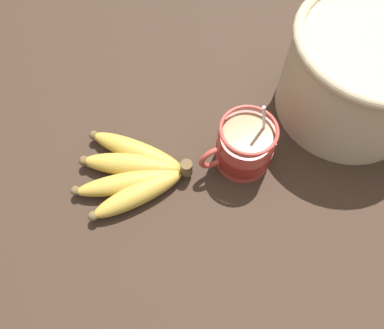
# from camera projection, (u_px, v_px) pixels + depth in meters

# --- Properties ---
(table) EXTENTS (1.16, 1.16, 0.03)m
(table) POSITION_uv_depth(u_px,v_px,m) (216.00, 158.00, 0.68)
(table) COLOR #332319
(table) RESTS_ON ground
(coffee_mug) EXTENTS (0.13, 0.10, 0.15)m
(coffee_mug) POSITION_uv_depth(u_px,v_px,m) (244.00, 147.00, 0.62)
(coffee_mug) COLOR #B23D33
(coffee_mug) RESTS_ON table
(banana_bunch) EXTENTS (0.20, 0.18, 0.04)m
(banana_bunch) POSITION_uv_depth(u_px,v_px,m) (134.00, 172.00, 0.63)
(banana_bunch) COLOR brown
(banana_bunch) RESTS_ON table
(woven_basket) EXTENTS (0.27, 0.27, 0.18)m
(woven_basket) POSITION_uv_depth(u_px,v_px,m) (361.00, 72.00, 0.64)
(woven_basket) COLOR tan
(woven_basket) RESTS_ON table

